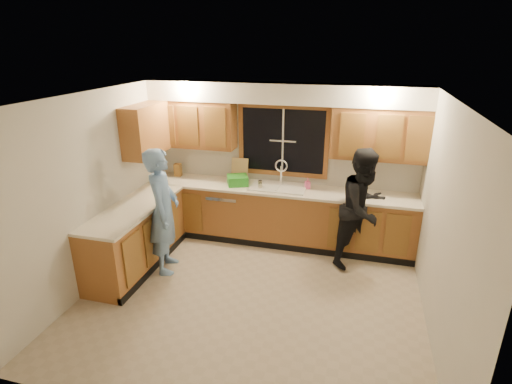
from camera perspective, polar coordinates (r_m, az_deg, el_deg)
floor at (r=5.28m, az=-0.68°, el=-14.72°), size 4.20×4.20×0.00m
ceiling at (r=4.34m, az=-0.82°, el=13.26°), size 4.20×4.20×0.00m
wall_back at (r=6.41m, az=3.81°, el=4.28°), size 4.20×0.00×4.20m
wall_left at (r=5.57m, az=-22.03°, el=0.17°), size 0.00×3.80×3.80m
wall_right at (r=4.62m, az=25.32°, el=-4.53°), size 0.00×3.80×3.80m
base_cabinets_back at (r=6.42m, az=3.12°, el=-3.41°), size 4.20×0.60×0.88m
base_cabinets_left at (r=5.99m, az=-16.71°, el=-6.21°), size 0.60×1.90×0.88m
countertop_back at (r=6.23m, az=3.17°, el=0.40°), size 4.20×0.63×0.04m
countertop_left at (r=5.79m, az=-17.05°, el=-2.16°), size 0.63×1.90×0.04m
upper_cabinets_left at (r=6.54m, az=-8.87°, el=9.58°), size 1.35×0.33×0.75m
upper_cabinets_right at (r=6.01m, az=17.20°, el=7.93°), size 1.35×0.33×0.75m
upper_cabinets_return at (r=6.23m, az=-15.49°, el=8.53°), size 0.33×0.90×0.75m
soffit at (r=6.02m, az=3.73°, el=13.90°), size 4.20×0.35×0.30m
window_frame at (r=6.32m, az=3.87°, el=7.30°), size 1.44×0.03×1.14m
sink at (r=6.26m, az=3.20°, el=0.15°), size 0.86×0.52×0.57m
dishwasher at (r=6.63m, az=-4.12°, el=-2.91°), size 0.60×0.56×0.82m
stove at (r=5.57m, az=-19.72°, el=-8.61°), size 0.58×0.75×0.90m
man at (r=5.60m, az=-13.10°, el=-2.71°), size 0.59×0.74×1.77m
woman at (r=5.81m, az=15.06°, el=-2.27°), size 1.03×1.07×1.73m
knife_block at (r=6.88m, az=-11.10°, el=3.12°), size 0.13×0.11×0.21m
cutting_board at (r=6.53m, az=-2.34°, el=3.26°), size 0.28×0.10×0.36m
dish_crate at (r=6.35m, az=-2.65°, el=1.70°), size 0.41×0.40×0.15m
soap_bottle at (r=6.22m, az=7.37°, el=1.23°), size 0.10×0.10×0.17m
bowl at (r=6.15m, az=14.21°, el=-0.06°), size 0.23×0.23×0.05m
can_left at (r=6.20m, az=0.61°, el=1.10°), size 0.09×0.09×0.12m
can_right at (r=6.14m, az=0.60°, el=0.85°), size 0.08×0.08×0.11m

